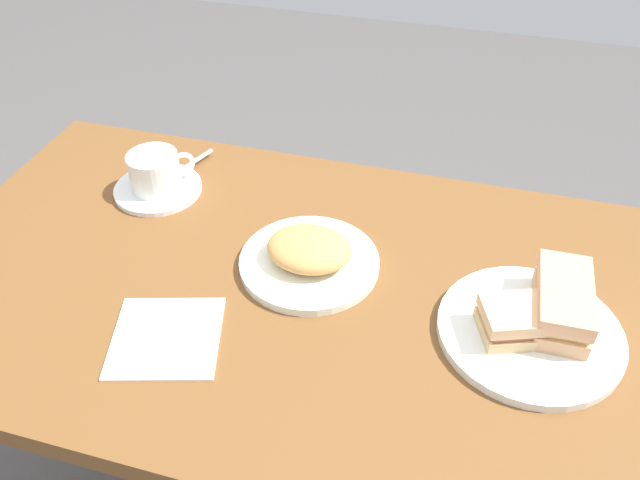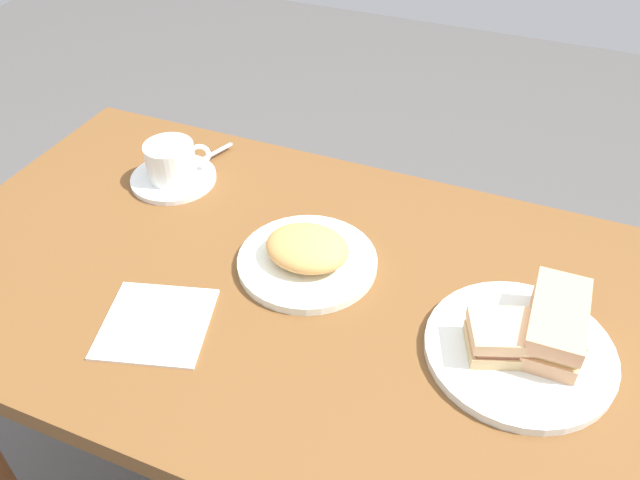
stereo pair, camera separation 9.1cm
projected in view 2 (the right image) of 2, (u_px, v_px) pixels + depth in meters
dining_table at (287, 331)px, 1.07m from camera, size 1.18×0.69×0.76m
sandwich_plate at (519, 351)px, 0.87m from camera, size 0.26×0.26×0.01m
sandwich_front at (522, 338)px, 0.85m from camera, size 0.16×0.12×0.05m
sandwich_back at (556, 323)px, 0.86m from camera, size 0.07×0.15×0.06m
coffee_saucer at (174, 178)px, 1.19m from camera, size 0.16×0.16×0.01m
coffee_cup at (171, 160)px, 1.17m from camera, size 0.10×0.10×0.07m
spoon at (206, 157)px, 1.23m from camera, size 0.04×0.10×0.01m
side_plate at (307, 262)px, 1.01m from camera, size 0.22×0.22×0.01m
side_food_pile at (307, 248)px, 0.99m from camera, size 0.13×0.11×0.04m
napkin at (156, 323)px, 0.92m from camera, size 0.19×0.19×0.00m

